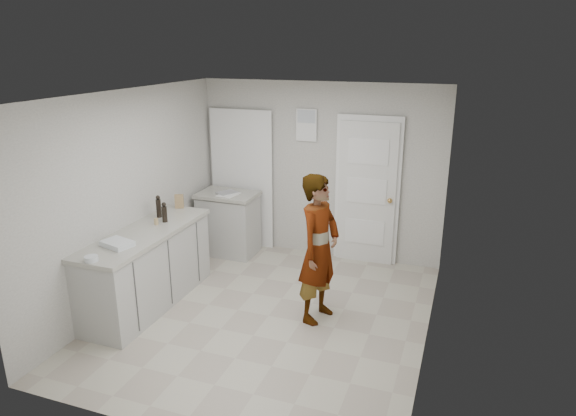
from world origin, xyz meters
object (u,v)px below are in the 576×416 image
at_px(oil_cruet_a, 164,213).
at_px(baking_dish, 117,244).
at_px(cake_mix_box, 179,201).
at_px(egg_bowl, 91,259).
at_px(spice_jar, 156,222).
at_px(oil_cruet_b, 159,207).
at_px(person, 319,249).

height_order(oil_cruet_a, baking_dish, oil_cruet_a).
relative_size(cake_mix_box, egg_bowl, 1.37).
xyz_separation_m(spice_jar, oil_cruet_a, (0.04, 0.12, 0.08)).
bearing_deg(oil_cruet_b, spice_jar, -63.82).
relative_size(oil_cruet_b, baking_dish, 0.76).
height_order(person, cake_mix_box, person).
xyz_separation_m(cake_mix_box, baking_dish, (0.08, -1.38, -0.07)).
xyz_separation_m(cake_mix_box, egg_bowl, (0.09, -1.80, -0.07)).
bearing_deg(cake_mix_box, baking_dish, -111.36).
relative_size(person, spice_jar, 21.86).
height_order(person, oil_cruet_a, person).
bearing_deg(baking_dish, spice_jar, 89.73).
height_order(spice_jar, egg_bowl, spice_jar).
height_order(person, spice_jar, person).
relative_size(person, oil_cruet_b, 5.96).
distance_m(person, oil_cruet_a, 1.95).
bearing_deg(oil_cruet_a, oil_cruet_b, 141.98).
xyz_separation_m(cake_mix_box, spice_jar, (0.08, -0.66, -0.05)).
relative_size(oil_cruet_b, egg_bowl, 2.11).
relative_size(spice_jar, oil_cruet_a, 0.31).
bearing_deg(spice_jar, egg_bowl, -89.81).
relative_size(oil_cruet_a, oil_cruet_b, 0.88).
distance_m(person, baking_dish, 2.17).
bearing_deg(oil_cruet_b, person, -3.31).
bearing_deg(cake_mix_box, oil_cruet_a, -101.53).
bearing_deg(person, oil_cruet_b, 100.84).
height_order(person, oil_cruet_b, person).
bearing_deg(baking_dish, person, 23.19).
bearing_deg(oil_cruet_b, baking_dish, -83.00).
distance_m(oil_cruet_a, egg_bowl, 1.26).
bearing_deg(egg_bowl, baking_dish, 90.99).
xyz_separation_m(oil_cruet_b, egg_bowl, (0.13, -1.39, -0.11)).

